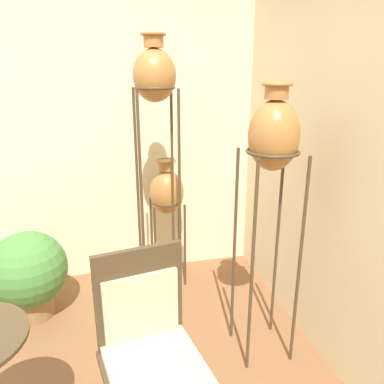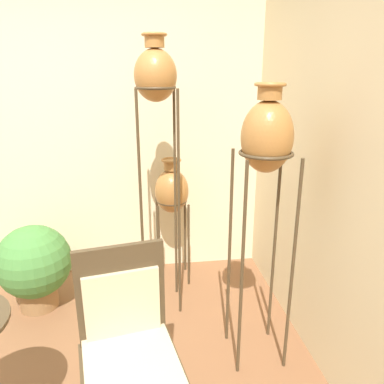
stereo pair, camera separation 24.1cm
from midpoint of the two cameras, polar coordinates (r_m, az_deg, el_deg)
The scene contains 6 objects.
wall_back at distance 3.32m, azimuth -19.35°, elevation 9.63°, with size 7.62×0.06×2.70m.
vase_stand_tall at distance 2.59m, azimuth -2.80°, elevation 15.92°, with size 0.29×0.29×2.01m.
vase_stand_medium at distance 2.14m, azimuth 14.53°, elevation 7.18°, with size 0.32×0.32×1.72m.
vase_stand_short at distance 3.12m, azimuth -0.90°, elevation 0.00°, with size 0.28×0.28×1.09m.
chair at distance 1.87m, azimuth -5.84°, elevation -21.93°, with size 0.53×0.57×1.00m.
potted_plant at distance 3.10m, azimuth -20.85°, elevation -10.34°, with size 0.56×0.56×0.67m.
Camera 2 is at (0.76, -1.41, 1.78)m, focal length 35.00 mm.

